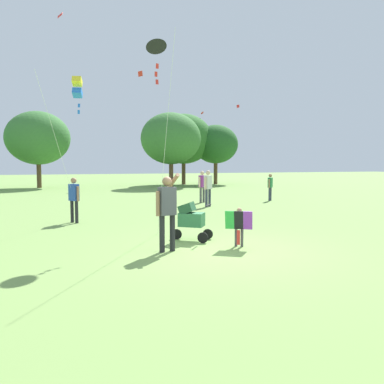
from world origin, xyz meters
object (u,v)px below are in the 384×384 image
(person_adult_flyer, at_px, (167,207))
(stroller, at_px, (191,218))
(kite_adult_black, at_px, (156,49))
(child_with_butterfly_kite, at_px, (239,223))
(person_kid_running, at_px, (270,185))
(kite_orange_delta, at_px, (77,88))
(person_couple_left, at_px, (202,184))
(person_sitting_far, at_px, (74,196))
(person_red_shirt, at_px, (208,185))

(person_adult_flyer, distance_m, stroller, 1.47)
(kite_adult_black, bearing_deg, child_with_butterfly_kite, -54.61)
(person_kid_running, bearing_deg, kite_adult_black, -135.60)
(kite_orange_delta, bearing_deg, person_couple_left, 33.80)
(child_with_butterfly_kite, distance_m, kite_orange_delta, 8.13)
(kite_adult_black, height_order, person_kid_running, kite_adult_black)
(person_adult_flyer, distance_m, kite_orange_delta, 7.20)
(person_kid_running, bearing_deg, stroller, -129.22)
(person_adult_flyer, xyz_separation_m, kite_orange_delta, (-1.88, 5.90, 3.68))
(person_sitting_far, bearing_deg, kite_adult_black, -51.38)
(child_with_butterfly_kite, xyz_separation_m, person_kid_running, (6.21, 9.83, 0.27))
(kite_adult_black, height_order, person_sitting_far, kite_adult_black)
(kite_orange_delta, bearing_deg, person_red_shirt, 21.45)
(person_adult_flyer, bearing_deg, stroller, 49.86)
(stroller, height_order, kite_adult_black, kite_adult_black)
(person_sitting_far, distance_m, person_couple_left, 8.00)
(person_adult_flyer, height_order, person_sitting_far, person_adult_flyer)
(kite_adult_black, relative_size, person_sitting_far, 3.52)
(person_adult_flyer, bearing_deg, person_sitting_far, 112.34)
(kite_adult_black, xyz_separation_m, person_sitting_far, (-2.31, 2.89, -4.32))
(child_with_butterfly_kite, bearing_deg, person_kid_running, 57.70)
(kite_orange_delta, height_order, person_red_shirt, kite_orange_delta)
(person_red_shirt, distance_m, person_sitting_far, 6.74)
(person_red_shirt, bearing_deg, kite_orange_delta, -158.55)
(kite_orange_delta, bearing_deg, child_with_butterfly_kite, -58.24)
(stroller, height_order, person_couple_left, person_couple_left)
(stroller, height_order, person_red_shirt, person_red_shirt)
(person_couple_left, xyz_separation_m, person_kid_running, (3.80, -0.20, -0.11))
(kite_adult_black, bearing_deg, person_sitting_far, 128.62)
(child_with_butterfly_kite, relative_size, kite_adult_black, 0.18)
(stroller, relative_size, kite_orange_delta, 0.21)
(person_adult_flyer, distance_m, person_sitting_far, 5.46)
(child_with_butterfly_kite, bearing_deg, kite_adult_black, 125.39)
(child_with_butterfly_kite, height_order, person_kid_running, person_kid_running)
(kite_adult_black, bearing_deg, person_red_shirt, 58.62)
(child_with_butterfly_kite, height_order, stroller, stroller)
(person_couple_left, bearing_deg, kite_orange_delta, -146.20)
(stroller, distance_m, person_kid_running, 11.25)
(person_sitting_far, bearing_deg, stroller, -53.22)
(person_sitting_far, bearing_deg, person_couple_left, 38.09)
(child_with_butterfly_kite, relative_size, person_red_shirt, 0.57)
(stroller, xyz_separation_m, person_kid_running, (7.11, 8.71, 0.25))
(child_with_butterfly_kite, relative_size, person_couple_left, 0.59)
(person_adult_flyer, xyz_separation_m, person_kid_running, (8.01, 9.78, -0.20))
(person_adult_flyer, xyz_separation_m, person_couple_left, (4.22, 9.98, -0.09))
(person_sitting_far, relative_size, person_kid_running, 1.07)
(child_with_butterfly_kite, distance_m, person_adult_flyer, 1.86)
(person_kid_running, bearing_deg, person_couple_left, 177.01)
(person_sitting_far, bearing_deg, person_red_shirt, 27.59)
(stroller, bearing_deg, person_kid_running, 50.78)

